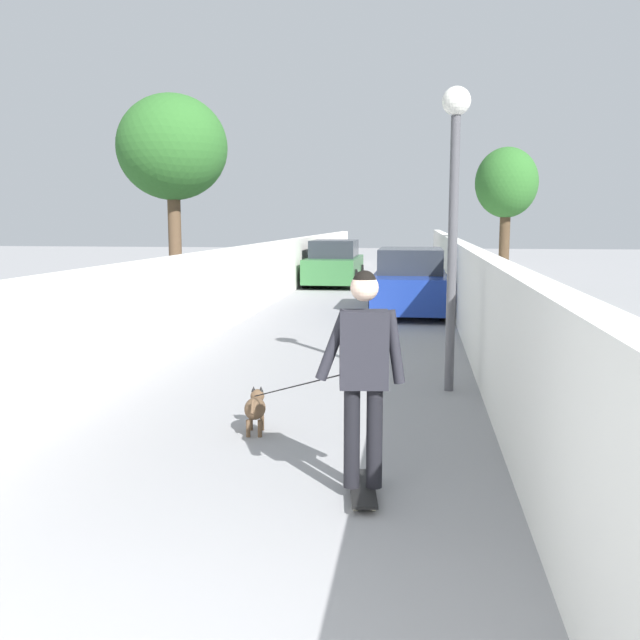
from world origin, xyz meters
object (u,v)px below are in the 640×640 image
tree_left_mid (172,149)px  car_far (334,264)px  tree_right_near (506,185)px  lamp_post (454,183)px  person_skateboarder (364,362)px  dog (256,407)px  skateboard (363,488)px  car_near (410,282)px

tree_left_mid → car_far: tree_left_mid is taller
tree_right_near → tree_left_mid: (-6.00, 8.11, 0.56)m
lamp_post → person_skateboarder: lamp_post is taller
dog → skateboard: bearing=-141.4°
lamp_post → person_skateboarder: 4.11m
person_skateboarder → car_far: size_ratio=0.43×
tree_right_near → person_skateboarder: size_ratio=2.50×
tree_right_near → car_near: bearing=149.0°
car_near → skateboard: bearing=178.8°
car_near → car_far: (6.80, 2.67, -0.00)m
skateboard → car_far: bearing=7.5°
lamp_post → skateboard: lamp_post is taller
tree_left_mid → car_far: 9.23m
tree_left_mid → car_near: (1.46, -5.39, -3.09)m
lamp_post → skateboard: 4.61m
tree_right_near → tree_left_mid: 10.11m
person_skateboarder → tree_right_near: bearing=-10.4°
skateboard → car_near: 11.66m
lamp_post → car_near: (7.94, 0.60, -1.96)m
lamp_post → skateboard: size_ratio=4.70×
tree_right_near → lamp_post: bearing=170.3°
tree_right_near → dog: tree_right_near is taller
tree_right_near → car_far: size_ratio=1.07×
tree_right_near → tree_left_mid: size_ratio=0.87×
car_near → car_far: bearing=21.4°
tree_right_near → tree_left_mid: tree_left_mid is taller
tree_right_near → car_far: 6.38m
tree_left_mid → car_far: size_ratio=1.24×
tree_left_mid → car_near: tree_left_mid is taller
dog → car_near: car_near is taller
skateboard → dog: 2.00m
person_skateboarder → car_near: bearing=-1.2°
lamp_post → tree_right_near: bearing=-9.7°
tree_right_near → dog: 15.51m
car_far → tree_right_near: bearing=-112.7°
lamp_post → car_far: bearing=12.5°
tree_left_mid → dog: tree_left_mid is taller
skateboard → dog: dog is taller
tree_right_near → car_far: bearing=67.3°
tree_right_near → dog: (-14.63, 4.21, -2.97)m
car_near → tree_left_mid: bearing=105.2°
tree_left_mid → skateboard: size_ratio=6.14×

